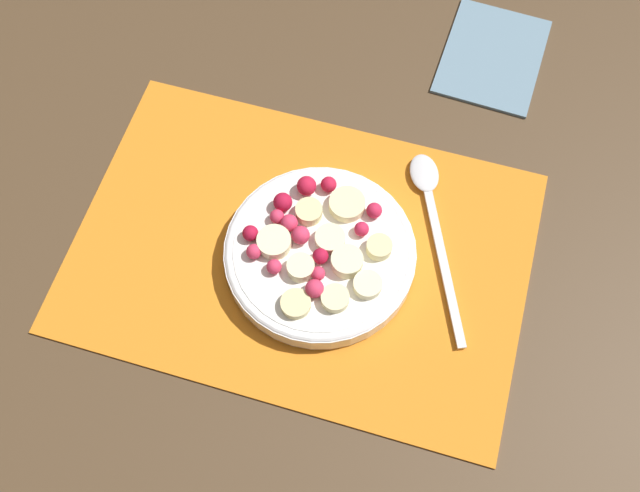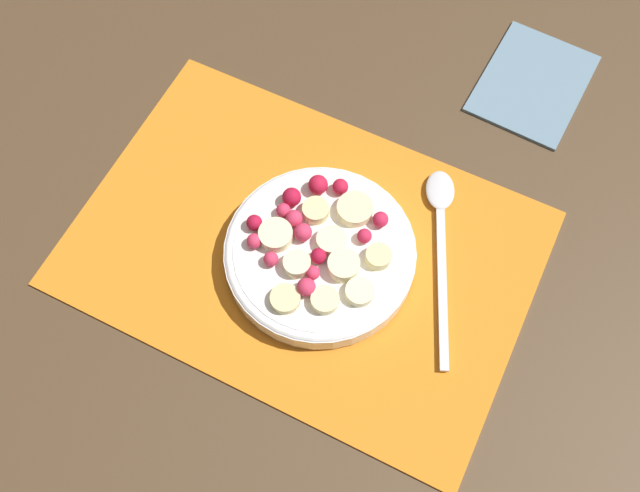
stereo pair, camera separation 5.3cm
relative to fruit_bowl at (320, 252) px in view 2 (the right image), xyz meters
name	(u,v)px [view 2 (the right image)]	position (x,y,z in m)	size (l,w,h in m)	color
ground_plane	(304,249)	(0.02, 0.00, -0.02)	(3.00, 3.00, 0.00)	#4C3823
placemat	(304,248)	(0.02, 0.00, -0.02)	(0.47, 0.33, 0.01)	orange
fruit_bowl	(320,252)	(0.00, 0.00, 0.00)	(0.20, 0.20, 0.05)	white
spoon	(441,222)	(-0.10, -0.09, -0.01)	(0.11, 0.21, 0.01)	silver
napkin	(533,82)	(-0.13, -0.32, -0.02)	(0.12, 0.16, 0.01)	slate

